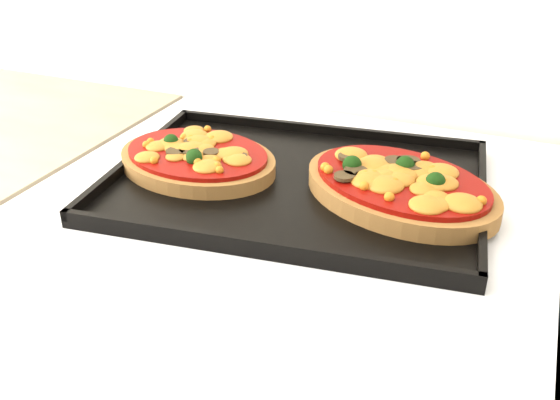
% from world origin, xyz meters
% --- Properties ---
extents(baking_tray, '(0.46, 0.37, 0.02)m').
position_xyz_m(baking_tray, '(0.02, 1.73, 0.92)').
color(baking_tray, black).
rests_on(baking_tray, stove).
extents(pizza_left, '(0.22, 0.18, 0.03)m').
position_xyz_m(pizza_left, '(-0.11, 1.72, 0.93)').
color(pizza_left, brown).
rests_on(pizza_left, baking_tray).
extents(pizza_right, '(0.27, 0.24, 0.03)m').
position_xyz_m(pizza_right, '(0.14, 1.74, 0.94)').
color(pizza_right, brown).
rests_on(pizza_right, baking_tray).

